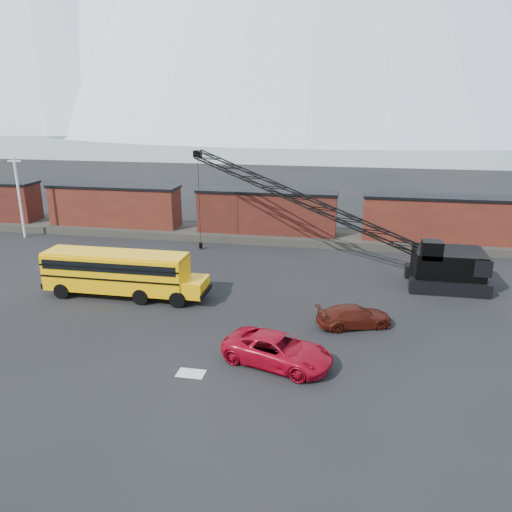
{
  "coord_description": "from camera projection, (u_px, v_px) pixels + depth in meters",
  "views": [
    {
      "loc": [
        7.88,
        -25.24,
        13.21
      ],
      "look_at": [
        1.82,
        6.73,
        3.0
      ],
      "focal_mm": 35.0,
      "sensor_mm": 36.0,
      "label": 1
    }
  ],
  "objects": [
    {
      "name": "ground",
      "position": [
        204.0,
        337.0,
        29.02
      ],
      "size": [
        160.0,
        160.0,
        0.0
      ],
      "primitive_type": "plane",
      "color": "black",
      "rests_on": "ground"
    },
    {
      "name": "gravel_berm",
      "position": [
        267.0,
        235.0,
        49.54
      ],
      "size": [
        120.0,
        5.0,
        0.7
      ],
      "primitive_type": "cube",
      "color": "#403C34",
      "rests_on": "ground"
    },
    {
      "name": "boxcar_west_near",
      "position": [
        115.0,
        205.0,
        51.66
      ],
      "size": [
        13.7,
        3.1,
        4.17
      ],
      "color": "#4A1815",
      "rests_on": "gravel_berm"
    },
    {
      "name": "boxcar_mid",
      "position": [
        267.0,
        211.0,
        48.82
      ],
      "size": [
        13.7,
        3.1,
        4.17
      ],
      "color": "#511C16",
      "rests_on": "gravel_berm"
    },
    {
      "name": "boxcar_east_near",
      "position": [
        438.0,
        218.0,
        45.97
      ],
      "size": [
        13.7,
        3.1,
        4.17
      ],
      "color": "#4A1815",
      "rests_on": "gravel_berm"
    },
    {
      "name": "utility_pole",
      "position": [
        19.0,
        196.0,
        48.92
      ],
      "size": [
        1.4,
        0.24,
        8.0
      ],
      "color": "silver",
      "rests_on": "ground"
    },
    {
      "name": "snow_patch",
      "position": [
        191.0,
        373.0,
        25.18
      ],
      "size": [
        1.4,
        0.9,
        0.02
      ],
      "primitive_type": "cube",
      "color": "silver",
      "rests_on": "ground"
    },
    {
      "name": "school_bus",
      "position": [
        121.0,
        272.0,
        34.56
      ],
      "size": [
        11.65,
        2.65,
        3.19
      ],
      "color": "#FFB005",
      "rests_on": "ground"
    },
    {
      "name": "red_pickup",
      "position": [
        278.0,
        350.0,
        25.86
      ],
      "size": [
        6.31,
        4.27,
        1.6
      ],
      "primitive_type": "imported",
      "rotation": [
        0.0,
        0.0,
        1.27
      ],
      "color": "#AE081E",
      "rests_on": "ground"
    },
    {
      "name": "maroon_suv",
      "position": [
        354.0,
        316.0,
        30.26
      ],
      "size": [
        4.93,
        3.33,
        1.33
      ],
      "primitive_type": "imported",
      "rotation": [
        0.0,
        0.0,
        1.93
      ],
      "color": "#47140C",
      "rests_on": "ground"
    },
    {
      "name": "crawler_crane",
      "position": [
        305.0,
        201.0,
        39.99
      ],
      "size": [
        23.84,
        8.51,
        9.2
      ],
      "color": "black",
      "rests_on": "ground"
    }
  ]
}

